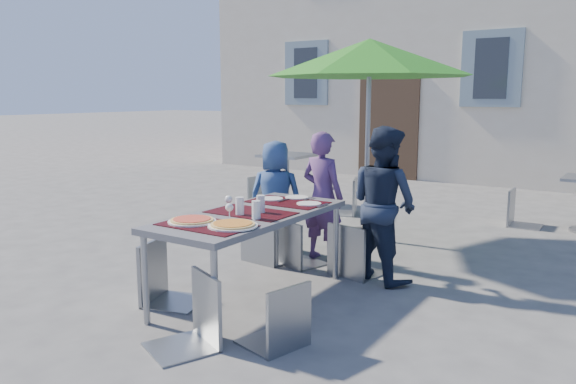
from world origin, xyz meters
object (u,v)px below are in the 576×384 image
Objects in this scene: child_0 at (276,197)px; patio_umbrella at (370,60)px; dining_table at (251,219)px; pizza_near_left at (192,220)px; chair_1 at (296,216)px; chair_5 at (192,268)px; chair_3 at (162,235)px; bg_chair_l_1 at (520,186)px; cafe_table_0 at (287,168)px; bg_chair_l_0 at (261,173)px; pizza_near_right at (233,225)px; chair_0 at (265,204)px; bg_chair_r_0 at (348,174)px; chair_2 at (353,218)px; child_1 at (322,196)px; chair_4 at (280,277)px; child_2 at (384,204)px.

child_0 is 0.52× the size of patio_umbrella.
pizza_near_left is at bearing -105.47° from dining_table.
child_0 reaches higher than dining_table.
chair_5 is at bearing -78.31° from chair_1.
chair_3 is (-0.38, -1.46, 0.06)m from chair_1.
bg_chair_l_1 is (1.48, 4.68, -0.24)m from pizza_near_left.
chair_5 reaches higher than cafe_table_0.
dining_table is at bearing 38.49° from chair_3.
chair_5 is 4.93m from bg_chair_l_0.
bg_chair_l_0 is (-2.14, 3.84, -0.24)m from pizza_near_left.
chair_0 is (-0.74, 1.43, -0.16)m from pizza_near_right.
chair_3 is (0.10, -1.80, -0.04)m from child_0.
chair_1 is at bearing -74.08° from bg_chair_r_0.
chair_0 is at bearing -175.46° from chair_2.
child_1 is 1.77m from patio_umbrella.
chair_0 is (-0.54, 0.95, -0.09)m from dining_table.
chair_5 is (0.21, -0.94, -0.14)m from dining_table.
dining_table is 0.99m from chair_4.
child_2 reaches higher than chair_1.
child_2 is (0.50, 1.59, -0.05)m from pizza_near_right.
child_1 is 1.31× the size of chair_0.
chair_0 is 2.94m from bg_chair_l_0.
child_1 is 3.17m from cafe_table_0.
chair_3 is (-0.57, -0.45, -0.12)m from dining_table.
dining_table is 1.04m from chair_1.
bg_chair_l_0 is at bearing 140.15° from chair_2.
dining_table is 2.11× the size of chair_4.
child_0 is 0.91× the size of child_1.
bg_chair_l_1 is (1.12, 4.63, -0.24)m from pizza_near_right.
child_2 is 2.04m from patio_umbrella.
child_0 is 1.26× the size of chair_3.
dining_table is 1.50m from child_0.
chair_1 is (-0.04, 1.55, -0.25)m from pizza_near_left.
chair_4 is 4.82m from bg_chair_l_1.
chair_0 is 2.13m from patio_umbrella.
bg_chair_l_1 is (2.24, 0.59, -0.05)m from bg_chair_r_0.
child_0 is 1.92m from patio_umbrella.
chair_1 is 1.12× the size of cafe_table_0.
patio_umbrella is (0.12, 1.37, 1.60)m from chair_1.
patio_umbrella reaches higher than bg_chair_l_1.
cafe_table_0 is (-2.03, 2.43, -0.12)m from child_1.
chair_5 is (0.75, -1.89, -0.05)m from chair_0.
bg_chair_l_1 is at bearing 72.50° from pizza_near_left.
chair_0 is at bearing 49.48° from child_1.
chair_2 is 3.76m from cafe_table_0.
chair_4 is (0.88, -0.10, -0.26)m from pizza_near_left.
chair_3 is (-1.28, -1.56, -0.14)m from child_2.
bg_chair_l_0 is (-2.73, 2.28, -0.04)m from chair_2.
chair_5 is at bearing 104.78° from child_1.
chair_1 is at bearing -55.21° from cafe_table_0.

